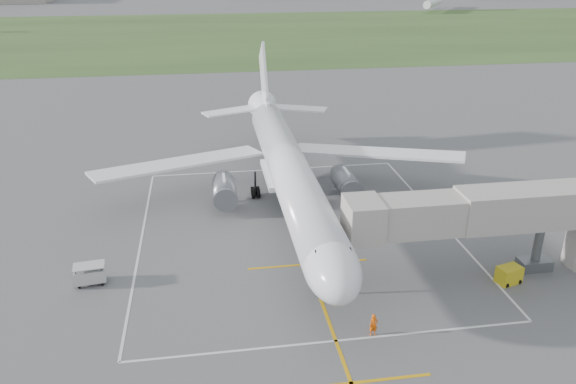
{
  "coord_description": "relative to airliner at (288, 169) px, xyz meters",
  "views": [
    {
      "loc": [
        -7.75,
        -49.42,
        23.89
      ],
      "look_at": [
        -0.75,
        -4.0,
        4.0
      ],
      "focal_mm": 35.0,
      "sensor_mm": 36.0,
      "label": 1
    }
  ],
  "objects": [
    {
      "name": "ground",
      "position": [
        0.0,
        -0.75,
        -4.39
      ],
      "size": [
        700.0,
        700.0,
        0.0
      ],
      "primitive_type": "plane",
      "color": "#525254",
      "rests_on": "ground"
    },
    {
      "name": "grass_strip",
      "position": [
        0.0,
        129.25,
        -4.38
      ],
      "size": [
        700.0,
        120.0,
        0.02
      ],
      "primitive_type": "cube",
      "color": "#334A20",
      "rests_on": "ground"
    },
    {
      "name": "apron_markings",
      "position": [
        0.0,
        -6.57,
        -4.38
      ],
      "size": [
        28.2,
        60.0,
        0.01
      ],
      "color": "#D2940C",
      "rests_on": "ground"
    },
    {
      "name": "airliner",
      "position": [
        0.0,
        0.0,
        0.0
      ],
      "size": [
        38.93,
        46.75,
        13.52
      ],
      "color": "white",
      "rests_on": "ground"
    },
    {
      "name": "jet_bridge",
      "position": [
        15.72,
        -14.25,
        0.35
      ],
      "size": [
        23.4,
        5.0,
        7.2
      ],
      "color": "#A09990",
      "rests_on": "ground"
    },
    {
      "name": "gpu_unit",
      "position": [
        14.93,
        -15.81,
        -3.72
      ],
      "size": [
        2.07,
        1.68,
        1.37
      ],
      "rotation": [
        0.0,
        0.0,
        0.26
      ],
      "color": "gold",
      "rests_on": "ground"
    },
    {
      "name": "baggage_cart",
      "position": [
        -17.23,
        -11.0,
        -3.56
      ],
      "size": [
        2.48,
        1.66,
        1.62
      ],
      "rotation": [
        0.0,
        0.0,
        0.12
      ],
      "color": "#B1B1B1",
      "rests_on": "ground"
    },
    {
      "name": "ramp_worker_nose",
      "position": [
        2.62,
        -20.49,
        -3.59
      ],
      "size": [
        0.61,
        0.43,
        1.61
      ],
      "primitive_type": "imported",
      "rotation": [
        0.0,
        0.0,
        0.08
      ],
      "color": "#EE5607",
      "rests_on": "ground"
    },
    {
      "name": "ramp_worker_wing",
      "position": [
        -6.78,
        3.16,
        -3.5
      ],
      "size": [
        1.06,
        1.09,
        1.78
      ],
      "primitive_type": "imported",
      "rotation": [
        0.0,
        0.0,
        2.23
      ],
      "color": "#F63F07",
      "rests_on": "ground"
    },
    {
      "name": "distant_aircraft",
      "position": [
        -2.37,
        167.03,
        -0.8
      ],
      "size": [
        213.0,
        66.92,
        8.85
      ],
      "color": "white",
      "rests_on": "ground"
    }
  ]
}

